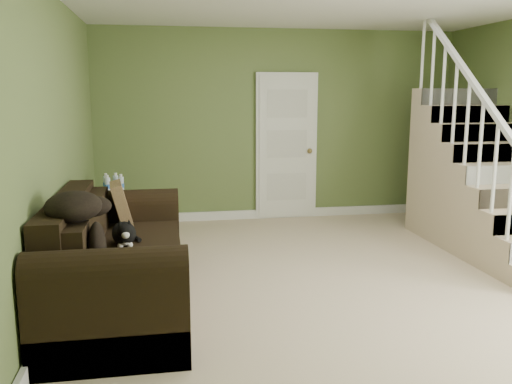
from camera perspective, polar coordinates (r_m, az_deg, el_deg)
name	(u,v)px	position (r m, az deg, el deg)	size (l,w,h in m)	color
floor	(340,283)	(5.20, 8.85, -9.42)	(5.00, 5.50, 0.01)	#C8B490
wall_back	(279,125)	(7.56, 2.43, 7.01)	(5.00, 0.04, 2.60)	#5F753F
wall_left	(51,149)	(4.73, -20.80, 4.24)	(0.04, 5.50, 2.60)	#5F753F
baseboard_back	(279,213)	(7.70, 2.41, -2.25)	(5.00, 0.04, 0.12)	white
baseboard_left	(64,293)	(5.00, -19.52, -10.01)	(0.04, 5.50, 0.12)	white
door	(287,147)	(7.56, 3.23, 4.77)	(0.86, 0.12, 2.02)	white
staircase	(481,191)	(6.74, 22.59, 0.14)	(1.00, 2.51, 2.82)	#C8B490
sofa	(114,265)	(4.64, -14.67, -7.48)	(1.02, 2.35, 0.93)	black
side_table	(117,218)	(6.55, -14.46, -2.64)	(0.61, 0.61, 0.83)	black
cat	(124,234)	(4.64, -13.74, -4.27)	(0.28, 0.52, 0.25)	black
banana	(145,253)	(4.31, -11.64, -6.31)	(0.05, 0.18, 0.05)	yellow
throw_pillow	(122,204)	(5.31, -13.98, -1.25)	(0.10, 0.42, 0.42)	#4A321D
throw_blanket	(73,207)	(4.03, -18.68, -1.46)	(0.39, 0.51, 0.21)	black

